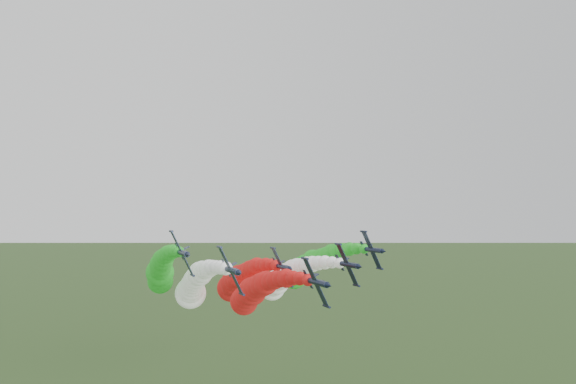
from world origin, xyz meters
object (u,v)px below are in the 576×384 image
object	(u,v)px
jet_outer_left	(161,271)
jet_outer_right	(305,268)
jet_lead	(254,292)
jet_trail	(237,281)
jet_inner_right	(283,279)
jet_inner_left	(195,285)

from	to	relation	value
jet_outer_left	jet_outer_right	distance (m)	38.64
jet_lead	jet_trail	distance (m)	24.29
jet_outer_right	jet_inner_right	bearing A→B (deg)	-135.85
jet_inner_left	jet_outer_right	distance (m)	35.16
jet_outer_left	jet_trail	world-z (taller)	jet_outer_left
jet_lead	jet_outer_left	distance (m)	23.84
jet_lead	jet_inner_right	size ratio (longest dim) A/B	1.00
jet_outer_right	jet_trail	xyz separation A→B (m)	(-17.66, 3.52, -3.02)
jet_inner_left	jet_outer_left	distance (m)	10.88
jet_outer_right	jet_trail	world-z (taller)	jet_outer_right
jet_outer_right	jet_trail	distance (m)	18.26
jet_inner_left	jet_inner_right	bearing A→B (deg)	9.30
jet_lead	jet_outer_left	size ratio (longest dim) A/B	1.00
jet_outer_left	jet_inner_right	bearing A→B (deg)	-10.29
jet_inner_left	jet_outer_right	size ratio (longest dim) A/B	1.00
jet_lead	jet_outer_right	world-z (taller)	jet_outer_right
jet_trail	jet_inner_left	bearing A→B (deg)	-131.35
jet_inner_right	jet_outer_left	world-z (taller)	jet_outer_left
jet_inner_left	jet_outer_left	xyz separation A→B (m)	(-5.86, 8.85, 2.37)
jet_inner_left	jet_outer_right	bearing A→B (deg)	22.33
jet_trail	jet_outer_right	bearing A→B (deg)	-11.26
jet_inner_right	jet_lead	bearing A→B (deg)	-135.80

